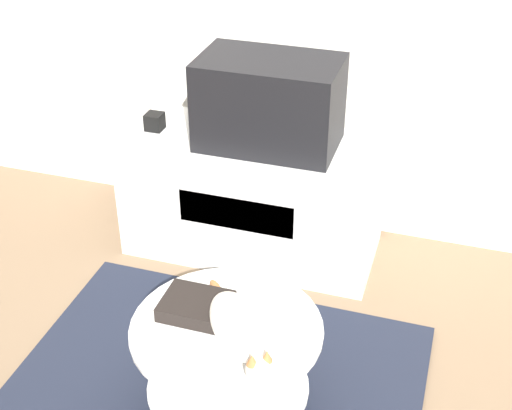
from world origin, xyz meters
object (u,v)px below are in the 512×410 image
(cat, at_px, (240,329))
(speaker, at_px, (155,122))
(tv, at_px, (269,103))
(dvd_box, at_px, (196,306))

(cat, bearing_deg, speaker, 177.95)
(speaker, xyz_separation_m, cat, (0.80, -1.10, -0.14))
(tv, relative_size, speaker, 7.75)
(tv, bearing_deg, dvd_box, -87.80)
(dvd_box, distance_m, cat, 0.22)
(cat, bearing_deg, tv, 153.93)
(tv, relative_size, dvd_box, 2.61)
(tv, xyz_separation_m, speaker, (-0.56, -0.02, -0.16))
(speaker, height_order, dvd_box, speaker)
(speaker, relative_size, dvd_box, 0.34)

